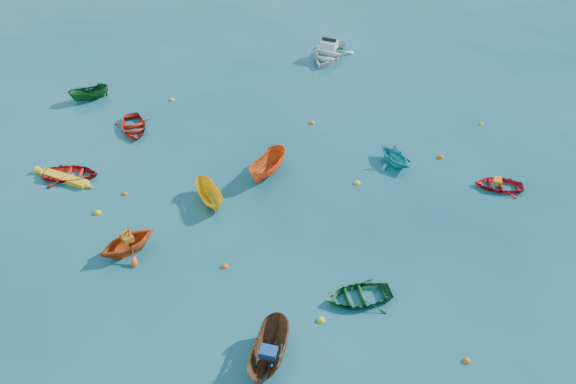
{
  "coord_description": "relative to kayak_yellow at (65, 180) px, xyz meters",
  "views": [
    {
      "loc": [
        1.0,
        -18.82,
        19.96
      ],
      "look_at": [
        0.0,
        5.0,
        0.4
      ],
      "focal_mm": 35.0,
      "sensor_mm": 36.0,
      "label": 1
    }
  ],
  "objects": [
    {
      "name": "sampan_green_far",
      "position": [
        -1.38,
        9.13,
        0.0
      ],
      "size": [
        2.9,
        2.2,
        1.06
      ],
      "primitive_type": "imported",
      "rotation": [
        0.0,
        0.0,
        -1.08
      ],
      "color": "#114C1A",
      "rests_on": "ground"
    },
    {
      "name": "dinghy_cyan_se",
      "position": [
        19.13,
        2.42,
        0.0
      ],
      "size": [
        3.19,
        3.28,
        1.32
      ],
      "primitive_type": "imported",
      "rotation": [
        0.0,
        0.0,
        0.6
      ],
      "color": "#1BA3A8",
      "rests_on": "ground"
    },
    {
      "name": "motorboat_white",
      "position": [
        15.4,
        16.39,
        0.0
      ],
      "size": [
        4.66,
        5.44,
        1.55
      ],
      "primitive_type": "imported",
      "rotation": [
        0.0,
        0.0,
        -0.35
      ],
      "color": "white",
      "rests_on": "ground"
    },
    {
      "name": "buoy_ye_c",
      "position": [
        16.83,
        0.42,
        0.0
      ],
      "size": [
        0.35,
        0.35,
        0.35
      ],
      "primitive_type": "sphere",
      "color": "yellow",
      "rests_on": "ground"
    },
    {
      "name": "dinghy_red_ne",
      "position": [
        24.77,
        0.41,
        0.0
      ],
      "size": [
        2.9,
        2.25,
        0.55
      ],
      "primitive_type": "imported",
      "rotation": [
        0.0,
        0.0,
        -1.7
      ],
      "color": "red",
      "rests_on": "ground"
    },
    {
      "name": "buoy_or_b",
      "position": [
        20.68,
        -11.18,
        0.0
      ],
      "size": [
        0.32,
        0.32,
        0.32
      ],
      "primitive_type": "sphere",
      "color": "#D75F0B",
      "rests_on": "ground"
    },
    {
      "name": "sampan_brown_mid",
      "position": [
        12.62,
        -11.52,
        0.0
      ],
      "size": [
        2.01,
        3.72,
        1.36
      ],
      "primitive_type": "imported",
      "rotation": [
        0.0,
        0.0,
        -0.2
      ],
      "color": "brown",
      "rests_on": "ground"
    },
    {
      "name": "dinghy_green_e",
      "position": [
        16.4,
        -8.08,
        0.0
      ],
      "size": [
        3.46,
        2.82,
        0.63
      ],
      "primitive_type": "imported",
      "rotation": [
        0.0,
        0.0,
        -1.34
      ],
      "color": "#124F24",
      "rests_on": "ground"
    },
    {
      "name": "tarp_blue_a",
      "position": [
        12.59,
        -11.67,
        0.85
      ],
      "size": [
        0.77,
        0.64,
        0.33
      ],
      "primitive_type": "cube",
      "rotation": [
        0.0,
        0.0,
        -0.2
      ],
      "color": "navy",
      "rests_on": "sampan_brown_mid"
    },
    {
      "name": "buoy_ye_e",
      "position": [
        25.33,
        7.07,
        0.0
      ],
      "size": [
        0.3,
        0.3,
        0.3
      ],
      "primitive_type": "sphere",
      "color": "yellow",
      "rests_on": "ground"
    },
    {
      "name": "sampan_yellow_mid",
      "position": [
        8.7,
        -1.58,
        0.0
      ],
      "size": [
        2.35,
        3.07,
        1.12
      ],
      "primitive_type": "imported",
      "rotation": [
        0.0,
        0.0,
        0.5
      ],
      "color": "yellow",
      "rests_on": "ground"
    },
    {
      "name": "tarp_orange_a",
      "position": [
        5.24,
        -5.47,
        0.92
      ],
      "size": [
        0.81,
        0.82,
        0.32
      ],
      "primitive_type": "cube",
      "rotation": [
        0.0,
        0.0,
        -0.84
      ],
      "color": "#B75E12",
      "rests_on": "dinghy_orange_w"
    },
    {
      "name": "buoy_or_e",
      "position": [
        14.19,
        6.69,
        0.0
      ],
      "size": [
        0.35,
        0.35,
        0.35
      ],
      "primitive_type": "sphere",
      "color": "orange",
      "rests_on": "ground"
    },
    {
      "name": "buoy_ye_a",
      "position": [
        14.73,
        -9.36,
        0.0
      ],
      "size": [
        0.36,
        0.36,
        0.36
      ],
      "primitive_type": "sphere",
      "color": "yellow",
      "rests_on": "ground"
    },
    {
      "name": "dinghy_red_far",
      "position": [
        2.64,
        5.43,
        0.0
      ],
      "size": [
        3.32,
        3.82,
        0.66
      ],
      "primitive_type": "imported",
      "rotation": [
        0.0,
        0.0,
        0.38
      ],
      "color": "red",
      "rests_on": "ground"
    },
    {
      "name": "buoy_or_a",
      "position": [
        10.09,
        -6.35,
        0.0
      ],
      "size": [
        0.32,
        0.32,
        0.32
      ],
      "primitive_type": "sphere",
      "color": "#FF540D",
      "rests_on": "ground"
    },
    {
      "name": "dinghy_orange_w",
      "position": [
        5.2,
        -5.51,
        0.0
      ],
      "size": [
        3.8,
        3.77,
        1.51
      ],
      "primitive_type": "imported",
      "rotation": [
        0.0,
        0.0,
        -0.84
      ],
      "color": "#D54914",
      "rests_on": "ground"
    },
    {
      "name": "buoy_or_d",
      "position": [
        22.01,
        3.15,
        0.0
      ],
      "size": [
        0.38,
        0.38,
        0.38
      ],
      "primitive_type": "sphere",
      "color": "#EC570C",
      "rests_on": "ground"
    },
    {
      "name": "dinghy_red_nw",
      "position": [
        0.32,
        0.28,
        0.0
      ],
      "size": [
        3.21,
        2.32,
        0.66
      ],
      "primitive_type": "imported",
      "rotation": [
        0.0,
        0.0,
        1.59
      ],
      "color": "#AD150E",
      "rests_on": "ground"
    },
    {
      "name": "ground",
      "position": [
        12.92,
        -6.02,
        0.0
      ],
      "size": [
        160.0,
        160.0,
        0.0
      ],
      "primitive_type": "plane",
      "color": "#0A444C",
      "rests_on": "ground"
    },
    {
      "name": "kayak_yellow",
      "position": [
        0.0,
        0.0,
        0.0
      ],
      "size": [
        3.74,
        1.87,
        0.38
      ],
      "primitive_type": null,
      "rotation": [
        0.0,
        0.0,
        1.21
      ],
      "color": "gold",
      "rests_on": "ground"
    },
    {
      "name": "sampan_orange_n",
      "position": [
        11.68,
        1.1,
        0.0
      ],
      "size": [
        2.64,
        3.58,
        1.3
      ],
      "primitive_type": "imported",
      "rotation": [
        0.0,
        0.0,
        -0.46
      ],
      "color": "#EA5316",
      "rests_on": "ground"
    },
    {
      "name": "buoy_ye_d",
      "position": [
        4.34,
        9.28,
        0.0
      ],
      "size": [
        0.35,
        0.35,
        0.35
      ],
      "primitive_type": "sphere",
      "color": "yellow",
      "rests_on": "ground"
    },
    {
      "name": "buoy_or_c",
      "position": [
        3.79,
        -1.09,
        0.0
      ],
      "size": [
        0.29,
        0.29,
        0.29
      ],
      "primitive_type": "sphere",
      "color": "#D6600B",
      "rests_on": "ground"
    },
    {
      "name": "tarp_orange_b",
      "position": [
        24.67,
        0.43,
        0.42
      ],
      "size": [
        0.52,
        0.64,
        0.28
      ],
      "primitive_type": "cube",
      "rotation": [
        0.0,
        0.0,
        -1.7
      ],
      "color": "orange",
      "rests_on": "dinghy_red_ne"
    },
    {
      "name": "buoy_ye_b",
      "position": [
        2.76,
        -2.75,
        0.0
      ],
      "size": [
        0.39,
        0.39,
        0.39
      ],
      "primitive_type": "sphere",
      "color": "gold",
      "rests_on": "ground"
    }
  ]
}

